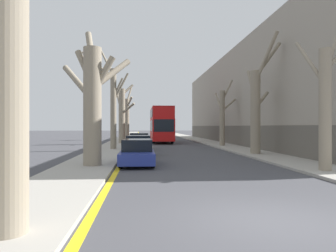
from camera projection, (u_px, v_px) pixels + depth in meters
name	position (u px, v px, depth m)	size (l,w,h in m)	color
ground_plane	(272.00, 221.00, 7.06)	(300.00, 300.00, 0.00)	#424247
sidewalk_left	(126.00, 138.00, 56.46)	(2.88, 120.00, 0.12)	#A39E93
sidewalk_right	(190.00, 138.00, 57.35)	(2.88, 120.00, 0.12)	#A39E93
building_facade_right	(263.00, 100.00, 40.17)	(10.08, 49.05, 10.55)	#9E9384
kerb_line_stripe	(135.00, 138.00, 56.59)	(0.24, 120.00, 0.01)	yellow
street_tree_left_0	(0.00, 38.00, 5.85)	(4.82, 3.08, 8.29)	gray
street_tree_left_1	(93.00, 100.00, 16.30)	(3.84, 2.74, 6.95)	gray
street_tree_left_2	(113.00, 102.00, 27.91)	(4.02, 2.27, 9.16)	gray
street_tree_left_3	(122.00, 115.00, 37.68)	(2.40, 3.39, 6.99)	gray
street_tree_left_4	(127.00, 117.00, 49.48)	(1.32, 2.48, 8.06)	gray
street_tree_right_0	(326.00, 100.00, 14.42)	(2.59, 3.07, 6.71)	gray
street_tree_right_1	(257.00, 105.00, 23.22)	(2.02, 3.67, 8.48)	gray
street_tree_right_2	(223.00, 115.00, 33.09)	(1.97, 2.61, 6.75)	gray
double_decker_bus	(161.00, 123.00, 41.86)	(2.56, 11.20, 4.36)	red
parked_car_0	(137.00, 153.00, 17.38)	(1.78, 4.33, 1.35)	navy
parked_car_1	(138.00, 146.00, 22.77)	(1.87, 4.30, 1.41)	silver
parked_car_2	(139.00, 142.00, 28.21)	(1.76, 4.04, 1.46)	#4C5156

